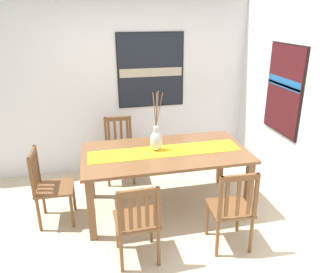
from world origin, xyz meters
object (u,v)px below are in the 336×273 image
at_px(chair_3, 232,208).
at_px(painting_on_side_wall, 284,90).
at_px(painting_on_back_wall, 151,70).
at_px(dining_table, 165,159).
at_px(chair_2, 49,185).
at_px(chair_1, 137,220).
at_px(centerpiece_vase, 156,139).
at_px(chair_0, 119,148).

distance_m(chair_3, painting_on_side_wall, 1.74).
bearing_deg(painting_on_back_wall, chair_3, -79.20).
bearing_deg(painting_on_back_wall, dining_table, -93.25).
bearing_deg(painting_on_side_wall, chair_2, -178.64).
bearing_deg(chair_3, chair_1, 179.13).
bearing_deg(centerpiece_vase, chair_1, -111.95).
xyz_separation_m(chair_2, painting_on_back_wall, (1.45, 1.28, 1.06)).
bearing_deg(chair_3, centerpiece_vase, 121.80).
bearing_deg(chair_2, dining_table, -0.19).
xyz_separation_m(chair_1, painting_on_back_wall, (0.55, 2.18, 1.06)).
distance_m(chair_2, painting_on_side_wall, 3.09).
bearing_deg(painting_on_back_wall, centerpiece_vase, -97.90).
relative_size(painting_on_back_wall, painting_on_side_wall, 0.97).
distance_m(dining_table, chair_0, 1.06).
distance_m(centerpiece_vase, chair_0, 1.06).
relative_size(chair_3, painting_on_back_wall, 0.84).
bearing_deg(centerpiece_vase, chair_2, -178.18).
height_order(centerpiece_vase, painting_on_side_wall, painting_on_side_wall).
relative_size(chair_0, chair_2, 1.01).
height_order(chair_0, chair_3, chair_3).
bearing_deg(dining_table, painting_on_back_wall, 86.75).
bearing_deg(chair_0, chair_2, -134.14).
bearing_deg(painting_on_side_wall, chair_1, -154.58).
relative_size(dining_table, chair_3, 2.15).
distance_m(dining_table, chair_1, 1.04).
bearing_deg(painting_on_back_wall, chair_1, -104.17).
distance_m(chair_1, painting_on_back_wall, 2.49).
relative_size(dining_table, painting_on_back_wall, 1.81).
xyz_separation_m(centerpiece_vase, chair_0, (-0.38, 0.88, -0.44)).
height_order(painting_on_back_wall, painting_on_side_wall, painting_on_back_wall).
relative_size(centerpiece_vase, chair_3, 0.81).
bearing_deg(chair_1, chair_0, 90.17).
distance_m(centerpiece_vase, chair_3, 1.21).
bearing_deg(chair_2, chair_0, 45.86).
relative_size(chair_0, painting_on_back_wall, 0.84).
bearing_deg(chair_1, painting_on_side_wall, 25.42).
xyz_separation_m(chair_1, chair_2, (-0.90, 0.90, 0.00)).
relative_size(centerpiece_vase, painting_on_side_wall, 0.66).
distance_m(chair_0, painting_on_side_wall, 2.41).
relative_size(dining_table, centerpiece_vase, 2.67).
relative_size(dining_table, chair_1, 2.25).
height_order(chair_0, chair_1, chair_0).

